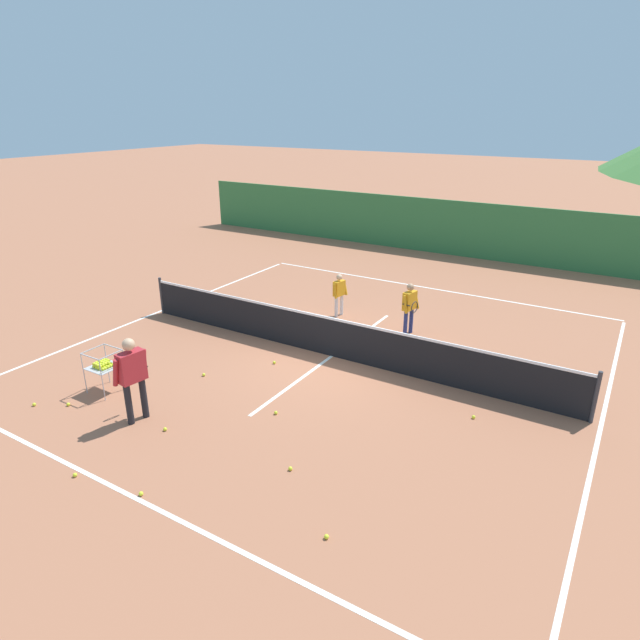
% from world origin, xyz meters
% --- Properties ---
extents(ground_plane, '(120.00, 120.00, 0.00)m').
position_xyz_m(ground_plane, '(0.00, 0.00, 0.00)').
color(ground_plane, '#A86647').
extents(line_baseline_near, '(11.49, 0.08, 0.01)m').
position_xyz_m(line_baseline_near, '(0.00, -5.85, 0.00)').
color(line_baseline_near, white).
rests_on(line_baseline_near, ground).
extents(line_baseline_far, '(11.49, 0.08, 0.01)m').
position_xyz_m(line_baseline_far, '(0.00, 6.13, 0.00)').
color(line_baseline_far, white).
rests_on(line_baseline_far, ground).
extents(line_sideline_west, '(0.08, 11.98, 0.01)m').
position_xyz_m(line_sideline_west, '(-5.75, 0.00, 0.00)').
color(line_sideline_west, white).
rests_on(line_sideline_west, ground).
extents(line_sideline_east, '(0.08, 11.98, 0.01)m').
position_xyz_m(line_sideline_east, '(5.75, 0.00, 0.00)').
color(line_sideline_east, white).
rests_on(line_sideline_east, ground).
extents(line_service_center, '(0.08, 6.26, 0.01)m').
position_xyz_m(line_service_center, '(0.00, 0.00, 0.00)').
color(line_service_center, white).
rests_on(line_service_center, ground).
extents(tennis_net, '(11.21, 0.08, 1.05)m').
position_xyz_m(tennis_net, '(0.00, 0.00, 0.50)').
color(tennis_net, '#333338').
rests_on(tennis_net, ground).
extents(instructor, '(0.44, 0.80, 1.66)m').
position_xyz_m(instructor, '(-1.70, -4.30, 1.00)').
color(instructor, black).
rests_on(instructor, ground).
extents(student_0, '(0.29, 0.49, 1.21)m').
position_xyz_m(student_0, '(-1.17, 2.42, 0.73)').
color(student_0, silver).
rests_on(student_0, ground).
extents(student_1, '(0.42, 0.70, 1.37)m').
position_xyz_m(student_1, '(1.01, 2.18, 0.82)').
color(student_1, navy).
rests_on(student_1, ground).
extents(ball_cart, '(0.58, 0.58, 0.90)m').
position_xyz_m(ball_cart, '(-3.13, -3.87, 0.60)').
color(ball_cart, '#B7B7BC').
rests_on(ball_cart, ground).
extents(tennis_ball_0, '(0.07, 0.07, 0.07)m').
position_xyz_m(tennis_ball_0, '(3.66, -1.00, 0.03)').
color(tennis_ball_0, yellow).
rests_on(tennis_ball_0, ground).
extents(tennis_ball_1, '(0.07, 0.07, 0.07)m').
position_xyz_m(tennis_ball_1, '(-3.28, -4.67, 0.03)').
color(tennis_ball_1, yellow).
rests_on(tennis_ball_1, ground).
extents(tennis_ball_2, '(0.07, 0.07, 0.07)m').
position_xyz_m(tennis_ball_2, '(0.39, -2.81, 0.03)').
color(tennis_ball_2, yellow).
rests_on(tennis_ball_2, ground).
extents(tennis_ball_3, '(0.07, 0.07, 0.07)m').
position_xyz_m(tennis_ball_3, '(-0.99, -4.31, 0.03)').
color(tennis_ball_3, yellow).
rests_on(tennis_ball_3, ground).
extents(tennis_ball_4, '(0.07, 0.07, 0.07)m').
position_xyz_m(tennis_ball_4, '(0.01, -5.76, 0.03)').
color(tennis_ball_4, yellow).
rests_on(tennis_ball_4, ground).
extents(tennis_ball_5, '(0.07, 0.07, 0.07)m').
position_xyz_m(tennis_ball_5, '(-2.51, -3.88, 0.03)').
color(tennis_ball_5, yellow).
rests_on(tennis_ball_5, ground).
extents(tennis_ball_6, '(0.07, 0.07, 0.07)m').
position_xyz_m(tennis_ball_6, '(2.85, -5.07, 0.03)').
color(tennis_ball_6, yellow).
rests_on(tennis_ball_6, ground).
extents(tennis_ball_7, '(0.07, 0.07, 0.07)m').
position_xyz_m(tennis_ball_7, '(-3.85, -5.02, 0.03)').
color(tennis_ball_7, yellow).
rests_on(tennis_ball_7, ground).
extents(tennis_ball_8, '(0.07, 0.07, 0.07)m').
position_xyz_m(tennis_ball_8, '(-0.92, -1.04, 0.03)').
color(tennis_ball_8, yellow).
rests_on(tennis_ball_8, ground).
extents(tennis_ball_9, '(0.07, 0.07, 0.07)m').
position_xyz_m(tennis_ball_9, '(-1.23, -5.99, 0.03)').
color(tennis_ball_9, yellow).
rests_on(tennis_ball_9, ground).
extents(tennis_ball_10, '(0.07, 0.07, 0.07)m').
position_xyz_m(tennis_ball_10, '(1.59, -4.09, 0.03)').
color(tennis_ball_10, yellow).
rests_on(tennis_ball_10, ground).
extents(tennis_ball_11, '(0.07, 0.07, 0.07)m').
position_xyz_m(tennis_ball_11, '(-1.88, -2.34, 0.03)').
color(tennis_ball_11, yellow).
rests_on(tennis_ball_11, ground).
extents(windscreen_fence, '(25.29, 0.08, 2.14)m').
position_xyz_m(windscreen_fence, '(0.00, 10.70, 1.07)').
color(windscreen_fence, '#33753D').
rests_on(windscreen_fence, ground).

